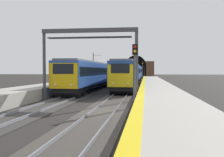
{
  "coord_description": "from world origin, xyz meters",
  "views": [
    {
      "loc": [
        -16.8,
        -2.61,
        2.69
      ],
      "look_at": [
        12.78,
        1.21,
        1.76
      ],
      "focal_mm": 42.11,
      "sensor_mm": 36.0,
      "label": 1
    }
  ],
  "objects_px": {
    "catenary_mast_near": "(93,66)",
    "railway_signal_near": "(135,71)",
    "train_adjacent_platform": "(109,73)",
    "overhead_signal_gantry": "(89,46)",
    "railway_signal_far": "(144,70)",
    "railway_signal_mid": "(142,70)",
    "train_main_approaching": "(136,72)"
  },
  "relations": [
    {
      "from": "catenary_mast_near",
      "to": "railway_signal_near",
      "type": "bearing_deg",
      "value": -165.2
    },
    {
      "from": "train_adjacent_platform",
      "to": "overhead_signal_gantry",
      "type": "bearing_deg",
      "value": 5.55
    },
    {
      "from": "railway_signal_near",
      "to": "overhead_signal_gantry",
      "type": "height_order",
      "value": "overhead_signal_gantry"
    },
    {
      "from": "railway_signal_far",
      "to": "catenary_mast_near",
      "type": "height_order",
      "value": "catenary_mast_near"
    },
    {
      "from": "railway_signal_mid",
      "to": "overhead_signal_gantry",
      "type": "relative_size",
      "value": 0.54
    },
    {
      "from": "railway_signal_near",
      "to": "railway_signal_far",
      "type": "bearing_deg",
      "value": -180.0
    },
    {
      "from": "train_adjacent_platform",
      "to": "railway_signal_far",
      "type": "height_order",
      "value": "railway_signal_far"
    },
    {
      "from": "railway_signal_near",
      "to": "railway_signal_mid",
      "type": "relative_size",
      "value": 0.96
    },
    {
      "from": "train_adjacent_platform",
      "to": "railway_signal_mid",
      "type": "height_order",
      "value": "railway_signal_mid"
    },
    {
      "from": "train_adjacent_platform",
      "to": "railway_signal_mid",
      "type": "bearing_deg",
      "value": 132.29
    },
    {
      "from": "railway_signal_far",
      "to": "catenary_mast_near",
      "type": "relative_size",
      "value": 0.7
    },
    {
      "from": "train_adjacent_platform",
      "to": "railway_signal_near",
      "type": "height_order",
      "value": "railway_signal_near"
    },
    {
      "from": "railway_signal_mid",
      "to": "railway_signal_far",
      "type": "distance_m",
      "value": 64.57
    },
    {
      "from": "train_main_approaching",
      "to": "railway_signal_near",
      "type": "height_order",
      "value": "train_main_approaching"
    },
    {
      "from": "railway_signal_near",
      "to": "catenary_mast_near",
      "type": "xyz_separation_m",
      "value": [
        47.53,
        12.56,
        1.02
      ]
    },
    {
      "from": "railway_signal_far",
      "to": "overhead_signal_gantry",
      "type": "bearing_deg",
      "value": -2.41
    },
    {
      "from": "railway_signal_far",
      "to": "train_adjacent_platform",
      "type": "bearing_deg",
      "value": -5.33
    },
    {
      "from": "overhead_signal_gantry",
      "to": "train_adjacent_platform",
      "type": "bearing_deg",
      "value": 4.5
    },
    {
      "from": "train_main_approaching",
      "to": "overhead_signal_gantry",
      "type": "relative_size",
      "value": 9.71
    },
    {
      "from": "train_adjacent_platform",
      "to": "catenary_mast_near",
      "type": "height_order",
      "value": "catenary_mast_near"
    },
    {
      "from": "train_adjacent_platform",
      "to": "railway_signal_far",
      "type": "distance_m",
      "value": 70.63
    },
    {
      "from": "railway_signal_near",
      "to": "railway_signal_far",
      "type": "relative_size",
      "value": 0.9
    },
    {
      "from": "train_adjacent_platform",
      "to": "railway_signal_near",
      "type": "xyz_separation_m",
      "value": [
        -34.18,
        -6.56,
        0.48
      ]
    },
    {
      "from": "railway_signal_mid",
      "to": "catenary_mast_near",
      "type": "distance_m",
      "value": 14.7
    },
    {
      "from": "train_adjacent_platform",
      "to": "train_main_approaching",
      "type": "bearing_deg",
      "value": 164.24
    },
    {
      "from": "railway_signal_near",
      "to": "catenary_mast_near",
      "type": "height_order",
      "value": "catenary_mast_near"
    },
    {
      "from": "train_main_approaching",
      "to": "railway_signal_far",
      "type": "distance_m",
      "value": 54.8
    },
    {
      "from": "train_main_approaching",
      "to": "railway_signal_mid",
      "type": "relative_size",
      "value": 17.86
    },
    {
      "from": "railway_signal_near",
      "to": "train_main_approaching",
      "type": "bearing_deg",
      "value": -177.86
    },
    {
      "from": "overhead_signal_gantry",
      "to": "catenary_mast_near",
      "type": "bearing_deg",
      "value": 10.94
    },
    {
      "from": "train_adjacent_platform",
      "to": "railway_signal_near",
      "type": "bearing_deg",
      "value": 11.91
    },
    {
      "from": "railway_signal_mid",
      "to": "railway_signal_far",
      "type": "xyz_separation_m",
      "value": [
        64.57,
        -0.0,
        0.29
      ]
    }
  ]
}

